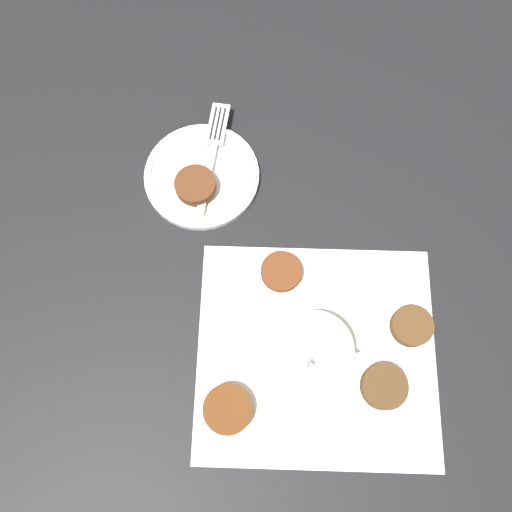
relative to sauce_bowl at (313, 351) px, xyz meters
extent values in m
plane|color=black|center=(0.01, -0.03, -0.03)|extent=(4.00, 4.00, 0.00)
cube|color=silver|center=(0.01, 0.00, -0.03)|extent=(0.36, 0.34, 0.00)
cylinder|color=white|center=(0.00, 0.00, 0.00)|extent=(0.10, 0.10, 0.05)
cylinder|color=orange|center=(0.00, 0.00, -0.01)|extent=(0.09, 0.09, 0.03)
cone|color=white|center=(0.05, 0.00, 0.02)|extent=(0.02, 0.02, 0.02)
cylinder|color=silver|center=(-0.01, -0.02, 0.04)|extent=(0.02, 0.04, 0.09)
cylinder|color=#583016|center=(-0.10, -0.09, -0.01)|extent=(0.07, 0.07, 0.02)
cylinder|color=#49321C|center=(0.10, -0.03, -0.01)|extent=(0.06, 0.06, 0.02)
cylinder|color=#4E341C|center=(0.14, 0.06, -0.01)|extent=(0.06, 0.06, 0.02)
cylinder|color=#5B2F19|center=(-0.06, 0.11, -0.02)|extent=(0.06, 0.06, 0.01)
cylinder|color=white|center=(-0.20, 0.25, -0.02)|extent=(0.18, 0.18, 0.01)
torus|color=white|center=(-0.20, 0.25, -0.01)|extent=(0.17, 0.17, 0.01)
cylinder|color=#512D19|center=(-0.20, 0.22, 0.00)|extent=(0.06, 0.06, 0.02)
cube|color=silver|center=(-0.19, 0.24, -0.01)|extent=(0.01, 0.12, 0.00)
cube|color=silver|center=(-0.19, 0.34, -0.01)|extent=(0.03, 0.07, 0.00)
cube|color=black|center=(-0.18, 0.34, -0.01)|extent=(0.00, 0.06, 0.00)
cube|color=black|center=(-0.19, 0.34, -0.01)|extent=(0.00, 0.06, 0.00)
cube|color=black|center=(-0.19, 0.34, -0.01)|extent=(0.00, 0.06, 0.00)
camera|label=1|loc=(-0.07, -0.09, 0.68)|focal=35.00mm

